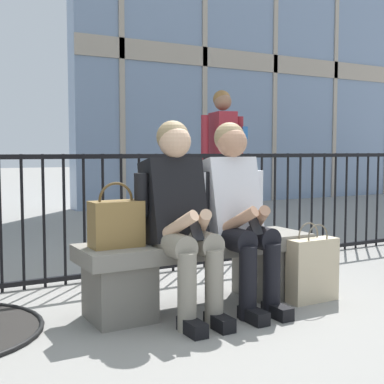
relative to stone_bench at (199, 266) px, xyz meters
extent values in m
plane|color=gray|center=(0.00, 0.00, -0.27)|extent=(60.00, 60.00, 0.00)
cube|color=gray|center=(0.00, 0.00, 0.13)|extent=(1.60, 0.44, 0.10)
cube|color=slate|center=(-0.56, 0.00, -0.10)|extent=(0.36, 0.37, 0.35)
cube|color=slate|center=(0.56, 0.00, -0.10)|extent=(0.36, 0.37, 0.35)
cylinder|color=gray|center=(-0.30, -0.18, 0.20)|extent=(0.15, 0.40, 0.15)
cylinder|color=gray|center=(-0.30, -0.38, -0.05)|extent=(0.11, 0.11, 0.45)
cube|color=black|center=(-0.30, -0.44, -0.23)|extent=(0.09, 0.22, 0.08)
cylinder|color=gray|center=(-0.12, -0.18, 0.20)|extent=(0.15, 0.40, 0.15)
cylinder|color=gray|center=(-0.12, -0.38, -0.05)|extent=(0.11, 0.11, 0.45)
cube|color=black|center=(-0.12, -0.44, -0.23)|extent=(0.09, 0.22, 0.08)
cube|color=black|center=(-0.21, -0.04, 0.44)|extent=(0.36, 0.30, 0.55)
cylinder|color=black|center=(-0.43, -0.04, 0.49)|extent=(0.08, 0.08, 0.26)
cylinder|color=#DBAD89|center=(-0.29, -0.26, 0.32)|extent=(0.16, 0.28, 0.20)
cylinder|color=black|center=(0.01, -0.04, 0.49)|extent=(0.08, 0.08, 0.26)
cylinder|color=#DBAD89|center=(-0.13, -0.26, 0.32)|extent=(0.16, 0.28, 0.20)
cube|color=black|center=(-0.21, -0.32, 0.30)|extent=(0.07, 0.10, 0.13)
sphere|color=#DBAD89|center=(-0.21, -0.06, 0.81)|extent=(0.20, 0.20, 0.20)
sphere|color=#997F59|center=(-0.21, -0.03, 0.84)|extent=(0.20, 0.20, 0.20)
cylinder|color=black|center=(0.12, -0.18, 0.20)|extent=(0.15, 0.40, 0.15)
cylinder|color=black|center=(0.12, -0.38, -0.05)|extent=(0.11, 0.11, 0.45)
cube|color=black|center=(0.12, -0.44, -0.23)|extent=(0.09, 0.22, 0.08)
cylinder|color=black|center=(0.30, -0.18, 0.20)|extent=(0.15, 0.40, 0.15)
cylinder|color=black|center=(0.30, -0.38, -0.05)|extent=(0.11, 0.11, 0.45)
cube|color=black|center=(0.30, -0.44, -0.23)|extent=(0.09, 0.22, 0.08)
cube|color=silver|center=(0.21, -0.04, 0.44)|extent=(0.36, 0.30, 0.55)
cylinder|color=silver|center=(-0.01, -0.04, 0.49)|extent=(0.08, 0.08, 0.26)
cylinder|color=tan|center=(0.13, -0.26, 0.32)|extent=(0.16, 0.28, 0.20)
cylinder|color=silver|center=(0.43, -0.04, 0.49)|extent=(0.08, 0.08, 0.26)
cylinder|color=tan|center=(0.29, -0.26, 0.32)|extent=(0.16, 0.28, 0.20)
cube|color=black|center=(0.21, -0.32, 0.30)|extent=(0.07, 0.10, 0.13)
sphere|color=tan|center=(0.21, -0.06, 0.81)|extent=(0.20, 0.20, 0.20)
sphere|color=#997F59|center=(0.21, -0.03, 0.84)|extent=(0.20, 0.20, 0.20)
cube|color=olive|center=(-0.58, -0.01, 0.32)|extent=(0.31, 0.16, 0.28)
torus|color=brown|center=(-0.58, -0.01, 0.46)|extent=(0.22, 0.02, 0.22)
cube|color=beige|center=(0.73, -0.28, -0.06)|extent=(0.36, 0.13, 0.43)
torus|color=#685E4C|center=(0.73, -0.32, 0.18)|extent=(0.17, 0.01, 0.17)
torus|color=#685E4C|center=(0.73, -0.23, 0.18)|extent=(0.17, 0.01, 0.17)
cylinder|color=#383D4C|center=(1.42, 2.11, 0.18)|extent=(0.13, 0.13, 0.90)
cube|color=black|center=(1.42, 2.07, -0.24)|extent=(0.09, 0.22, 0.06)
cylinder|color=#383D4C|center=(1.62, 2.11, 0.18)|extent=(0.13, 0.13, 0.90)
cube|color=black|center=(1.62, 2.07, -0.24)|extent=(0.09, 0.22, 0.06)
cube|color=maroon|center=(1.52, 2.11, 0.91)|extent=(0.30, 0.42, 0.56)
cylinder|color=maroon|center=(1.28, 2.11, 0.89)|extent=(0.08, 0.08, 0.52)
cylinder|color=maroon|center=(1.75, 2.11, 0.89)|extent=(0.08, 0.08, 0.52)
sphere|color=#8E664C|center=(1.52, 2.11, 1.31)|extent=(0.20, 0.20, 0.20)
sphere|color=olive|center=(1.52, 2.13, 1.34)|extent=(0.20, 0.20, 0.20)
cube|color=#2D6BB7|center=(1.76, 2.01, 0.96)|extent=(0.07, 0.01, 0.14)
cylinder|color=black|center=(-1.08, 0.99, 0.23)|extent=(0.02, 0.02, 1.00)
cylinder|color=black|center=(-0.93, 0.99, 0.23)|extent=(0.02, 0.02, 1.00)
cylinder|color=black|center=(-0.77, 0.99, 0.23)|extent=(0.02, 0.02, 1.00)
cylinder|color=black|center=(-0.62, 0.99, 0.23)|extent=(0.02, 0.02, 1.00)
cylinder|color=black|center=(-0.46, 0.99, 0.23)|extent=(0.02, 0.02, 1.00)
cylinder|color=black|center=(-0.31, 0.99, 0.23)|extent=(0.02, 0.02, 1.00)
cylinder|color=black|center=(-0.15, 0.99, 0.23)|extent=(0.02, 0.02, 1.00)
cylinder|color=black|center=(0.00, 0.99, 0.23)|extent=(0.02, 0.02, 1.00)
cylinder|color=black|center=(0.15, 0.99, 0.23)|extent=(0.02, 0.02, 1.00)
cylinder|color=black|center=(0.31, 0.99, 0.23)|extent=(0.02, 0.02, 1.00)
cylinder|color=black|center=(0.46, 0.99, 0.23)|extent=(0.02, 0.02, 1.00)
cylinder|color=black|center=(0.62, 0.99, 0.23)|extent=(0.02, 0.02, 1.00)
cylinder|color=black|center=(0.77, 0.99, 0.23)|extent=(0.02, 0.02, 1.00)
cylinder|color=black|center=(0.93, 0.99, 0.23)|extent=(0.02, 0.02, 1.00)
cylinder|color=black|center=(1.08, 0.99, 0.23)|extent=(0.02, 0.02, 1.00)
cylinder|color=black|center=(1.24, 0.99, 0.23)|extent=(0.02, 0.02, 1.00)
cylinder|color=black|center=(1.39, 0.99, 0.23)|extent=(0.02, 0.02, 1.00)
cylinder|color=black|center=(1.55, 0.99, 0.23)|extent=(0.02, 0.02, 1.00)
cylinder|color=black|center=(1.70, 0.99, 0.23)|extent=(0.02, 0.02, 1.00)
cylinder|color=black|center=(1.86, 0.99, 0.23)|extent=(0.02, 0.02, 1.00)
cylinder|color=black|center=(2.01, 0.99, 0.23)|extent=(0.02, 0.02, 1.00)
cylinder|color=black|center=(2.16, 0.99, 0.23)|extent=(0.02, 0.02, 1.00)
cylinder|color=black|center=(2.32, 0.99, 0.23)|extent=(0.02, 0.02, 1.00)
cylinder|color=black|center=(2.47, 0.99, 0.23)|extent=(0.02, 0.02, 1.00)
cylinder|color=black|center=(2.63, 0.99, 0.23)|extent=(0.02, 0.02, 1.00)
cylinder|color=black|center=(2.78, 0.99, 0.23)|extent=(0.02, 0.02, 1.00)
cube|color=black|center=(0.00, 0.99, -0.22)|extent=(7.42, 0.04, 0.04)
cube|color=black|center=(0.00, 0.99, 0.71)|extent=(7.42, 0.04, 0.04)
cube|color=#AD9E8C|center=(5.07, 5.70, 2.53)|extent=(8.36, 0.04, 0.36)
camera|label=1|loc=(-1.69, -2.93, 0.75)|focal=48.87mm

